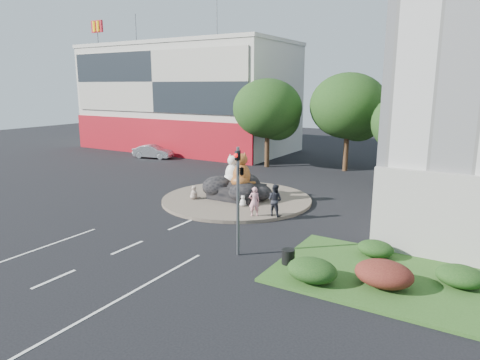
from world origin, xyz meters
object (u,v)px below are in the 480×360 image
object	(u,v)px
pedestrian_pink	(254,201)
cat_white	(232,169)
kitten_calico	(194,192)
kitten_white	(243,200)
pedestrian_dark	(275,200)
litter_bin	(288,257)
parked_car	(153,152)
cat_tabby	(242,169)

from	to	relation	value
pedestrian_pink	cat_white	bearing A→B (deg)	-81.43
kitten_calico	kitten_white	bearing A→B (deg)	17.37
pedestrian_dark	kitten_calico	bearing A→B (deg)	-0.47
kitten_white	litter_bin	world-z (taller)	kitten_white
parked_car	litter_bin	bearing A→B (deg)	-139.26
litter_bin	cat_white	bearing A→B (deg)	134.03
cat_tabby	pedestrian_pink	size ratio (longest dim) A/B	1.35
cat_white	litter_bin	bearing A→B (deg)	-41.32
kitten_calico	pedestrian_dark	xyz separation A→B (m)	(6.31, -0.60, 0.47)
cat_white	pedestrian_dark	xyz separation A→B (m)	(4.57, -2.67, -0.95)
kitten_calico	litter_bin	size ratio (longest dim) A/B	1.47
kitten_white	parked_car	xyz separation A→B (m)	(-18.09, 11.58, 0.15)
litter_bin	kitten_white	bearing A→B (deg)	133.42
pedestrian_pink	pedestrian_dark	size ratio (longest dim) A/B	0.92
kitten_calico	kitten_white	distance (m)	3.70
pedestrian_pink	pedestrian_dark	world-z (taller)	pedestrian_dark
kitten_white	pedestrian_dark	world-z (taller)	pedestrian_dark
pedestrian_pink	parked_car	size ratio (longest dim) A/B	0.40
pedestrian_pink	parked_car	world-z (taller)	pedestrian_pink
kitten_calico	pedestrian_dark	world-z (taller)	pedestrian_dark
cat_tabby	kitten_calico	world-z (taller)	cat_tabby
kitten_calico	parked_car	distance (m)	18.59
cat_white	cat_tabby	bearing A→B (deg)	-26.36
kitten_white	pedestrian_dark	bearing A→B (deg)	-34.04
parked_car	pedestrian_dark	bearing A→B (deg)	-133.40
cat_tabby	kitten_calico	size ratio (longest dim) A/B	2.50
parked_car	litter_bin	world-z (taller)	parked_car
pedestrian_pink	litter_bin	xyz separation A→B (m)	(4.51, -5.05, -0.62)
cat_white	cat_tabby	distance (m)	1.33
litter_bin	pedestrian_dark	bearing A→B (deg)	121.65
kitten_calico	cat_white	bearing A→B (deg)	64.53
pedestrian_dark	parked_car	world-z (taller)	pedestrian_dark
pedestrian_dark	cat_tabby	bearing A→B (deg)	-25.06
cat_tabby	pedestrian_dark	distance (m)	4.13
cat_tabby	litter_bin	size ratio (longest dim) A/B	3.69
pedestrian_pink	parked_car	distance (m)	23.60
pedestrian_pink	litter_bin	bearing A→B (deg)	93.15
cat_white	cat_tabby	world-z (taller)	cat_tabby
cat_white	kitten_white	size ratio (longest dim) A/B	2.75
kitten_calico	pedestrian_dark	distance (m)	6.36
cat_white	pedestrian_pink	size ratio (longest dim) A/B	1.15
litter_bin	pedestrian_pink	bearing A→B (deg)	131.77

